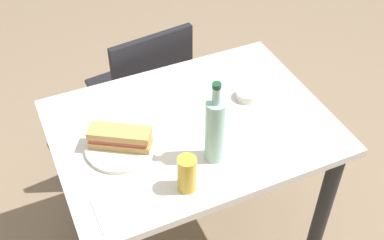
{
  "coord_description": "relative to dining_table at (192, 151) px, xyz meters",
  "views": [
    {
      "loc": [
        -0.53,
        -1.17,
        1.95
      ],
      "look_at": [
        0.0,
        0.0,
        0.77
      ],
      "focal_mm": 45.75,
      "sensor_mm": 36.0,
      "label": 1
    }
  ],
  "objects": [
    {
      "name": "paper_napkin",
      "position": [
        -0.36,
        -0.26,
        0.14
      ],
      "size": [
        0.14,
        0.14,
        0.0
      ],
      "primitive_type": "cube",
      "rotation": [
        0.0,
        0.0,
        0.0
      ],
      "color": "white",
      "rests_on": "dining_table"
    },
    {
      "name": "knife_near",
      "position": [
        -0.25,
        0.04,
        0.16
      ],
      "size": [
        0.17,
        0.08,
        0.01
      ],
      "color": "silver",
      "rests_on": "plate_near"
    },
    {
      "name": "baguette_sandwich_near",
      "position": [
        -0.27,
        -0.01,
        0.19
      ],
      "size": [
        0.21,
        0.17,
        0.07
      ],
      "color": "tan",
      "rests_on": "plate_near"
    },
    {
      "name": "water_bottle",
      "position": [
        -0.0,
        -0.18,
        0.26
      ],
      "size": [
        0.06,
        0.06,
        0.31
      ],
      "color": "#99C6B7",
      "rests_on": "dining_table"
    },
    {
      "name": "olive_bowl",
      "position": [
        0.25,
        0.05,
        0.15
      ],
      "size": [
        0.09,
        0.09,
        0.03
      ],
      "primitive_type": "cylinder",
      "color": "silver",
      "rests_on": "dining_table"
    },
    {
      "name": "dining_table",
      "position": [
        0.0,
        0.0,
        0.0
      ],
      "size": [
        0.98,
        0.72,
        0.75
      ],
      "color": "silver",
      "rests_on": "ground"
    },
    {
      "name": "plate_near",
      "position": [
        -0.27,
        -0.01,
        0.15
      ],
      "size": [
        0.25,
        0.25,
        0.01
      ],
      "primitive_type": "cylinder",
      "color": "silver",
      "rests_on": "dining_table"
    },
    {
      "name": "chair_far",
      "position": [
        0.01,
        0.56,
        -0.13
      ],
      "size": [
        0.45,
        0.45,
        0.85
      ],
      "color": "black",
      "rests_on": "ground"
    },
    {
      "name": "beer_glass",
      "position": [
        -0.13,
        -0.26,
        0.2
      ],
      "size": [
        0.06,
        0.06,
        0.13
      ],
      "primitive_type": "cylinder",
      "color": "gold",
      "rests_on": "dining_table"
    }
  ]
}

